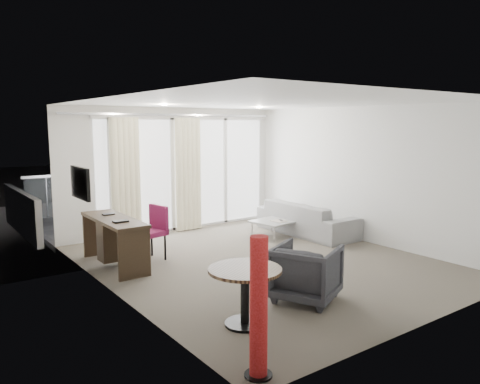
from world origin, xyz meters
TOP-DOWN VIEW (x-y plane):
  - floor at (0.00, 0.00)m, footprint 5.00×6.00m
  - ceiling at (0.00, 0.00)m, footprint 5.00×6.00m
  - wall_left at (-2.50, 0.00)m, footprint 0.00×6.00m
  - wall_right at (2.50, 0.00)m, footprint 0.00×6.00m
  - wall_front at (0.00, -3.00)m, footprint 5.00×0.00m
  - window_panel at (0.30, 2.98)m, footprint 4.00×0.02m
  - window_frame at (0.30, 2.97)m, footprint 4.10×0.06m
  - curtain_left at (-1.15, 2.82)m, footprint 0.60×0.20m
  - curtain_right at (0.25, 2.82)m, footprint 0.60×0.20m
  - curtain_track at (0.00, 2.82)m, footprint 4.80×0.04m
  - downlight_a at (-0.90, 1.60)m, footprint 0.12×0.12m
  - downlight_b at (1.20, 1.60)m, footprint 0.12×0.12m
  - desk at (-2.03, 1.22)m, footprint 0.52×1.66m
  - tv at (-2.46, 1.45)m, footprint 0.05×0.80m
  - desk_chair at (-1.44, 1.20)m, footprint 0.57×0.55m
  - round_table at (-1.68, -1.80)m, footprint 1.07×1.07m
  - menu_card at (-1.58, -1.88)m, footprint 0.12×0.06m
  - red_lamp at (-2.23, -2.75)m, footprint 0.32×0.32m
  - tub_armchair at (-0.58, -1.64)m, footprint 1.05×1.04m
  - coffee_table at (1.29, 1.24)m, footprint 0.83×0.83m
  - remote at (1.40, 1.12)m, footprint 0.10×0.16m
  - magazine at (1.34, 1.13)m, footprint 0.25×0.30m
  - sofa at (2.04, 1.05)m, footprint 0.88×2.25m
  - terrace_slab at (0.30, 4.50)m, footprint 5.60×3.00m
  - rattan_chair_a at (0.99, 4.84)m, footprint 0.78×0.78m
  - rattan_chair_b at (1.72, 4.64)m, footprint 0.60×0.60m
  - rattan_table at (1.40, 4.06)m, footprint 0.68×0.68m
  - balustrade at (0.30, 5.95)m, footprint 5.50×0.06m

SIDE VIEW (x-z plane):
  - terrace_slab at x=0.30m, z-range -0.12..0.00m
  - floor at x=0.00m, z-range 0.00..0.00m
  - coffee_table at x=1.29m, z-range 0.00..0.33m
  - rattan_table at x=1.40m, z-range 0.00..0.54m
  - sofa at x=2.04m, z-range 0.00..0.66m
  - round_table at x=-1.68m, z-range 0.00..0.66m
  - remote at x=1.40m, z-range 0.35..0.37m
  - magazine at x=1.34m, z-range 0.35..0.37m
  - tub_armchair at x=-0.58m, z-range 0.00..0.73m
  - rattan_chair_b at x=1.72m, z-range 0.00..0.74m
  - desk at x=-2.03m, z-range 0.00..0.78m
  - rattan_chair_a at x=0.99m, z-range 0.00..0.87m
  - desk_chair at x=-1.44m, z-range 0.00..0.91m
  - balustrade at x=0.30m, z-range -0.02..1.02m
  - red_lamp at x=-2.23m, z-range 0.00..1.29m
  - menu_card at x=-1.58m, z-range 0.61..0.83m
  - window_panel at x=0.30m, z-range 0.01..2.39m
  - curtain_left at x=-1.15m, z-range 0.01..2.39m
  - curtain_right at x=0.25m, z-range 0.01..2.39m
  - window_frame at x=0.30m, z-range -0.02..2.42m
  - wall_left at x=-2.50m, z-range 0.00..2.60m
  - wall_right at x=2.50m, z-range 0.00..2.60m
  - wall_front at x=0.00m, z-range 0.00..2.60m
  - tv at x=-2.46m, z-range 1.10..1.60m
  - curtain_track at x=0.00m, z-range 2.43..2.47m
  - downlight_a at x=-0.90m, z-range 2.58..2.60m
  - downlight_b at x=1.20m, z-range 2.58..2.60m
  - ceiling at x=0.00m, z-range 2.60..2.60m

